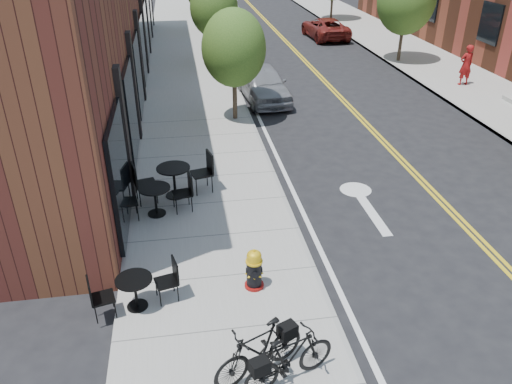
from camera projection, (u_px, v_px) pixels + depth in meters
ground at (316, 271)px, 10.40m from camera, size 120.00×120.00×0.00m
sidewalk_near at (195, 112)px, 18.75m from camera, size 4.00×70.00×0.12m
sidewalk_far at (489, 97)px, 20.40m from camera, size 4.00×70.00×0.12m
building_near at (72, 3)px, 19.94m from camera, size 5.00×28.00×7.00m
tree_near_a at (234, 48)px, 16.85m from camera, size 2.20×2.20×3.81m
tree_near_b at (214, 8)px, 23.73m from camera, size 2.30×2.30×3.98m
fire_hydrant at (254, 269)px, 9.60m from camera, size 0.41×0.41×0.87m
bicycle_left at (259, 350)px, 7.69m from camera, size 1.67×1.10×0.98m
bicycle_right at (290, 359)px, 7.57m from camera, size 1.64×0.95×0.95m
bistro_set_a at (135, 289)px, 9.08m from camera, size 1.60×0.81×0.84m
bistro_set_b at (155, 197)px, 11.96m from camera, size 1.80×0.88×0.95m
bistro_set_c at (174, 177)px, 12.73m from camera, size 2.03×1.03×1.07m
parked_car_a at (263, 83)px, 19.88m from camera, size 1.92×4.15×1.38m
parked_car_b at (233, 33)px, 28.71m from camera, size 1.81×4.03×1.28m
parked_car_c at (229, 13)px, 34.56m from camera, size 2.02×4.71×1.35m
parked_car_far at (325, 28)px, 30.30m from camera, size 2.25×4.50×1.22m
pedestrian at (466, 65)px, 21.28m from camera, size 0.66×0.47×1.70m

